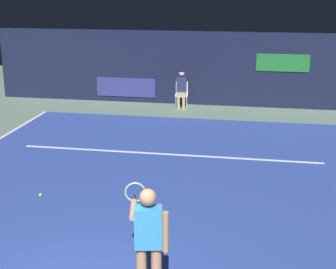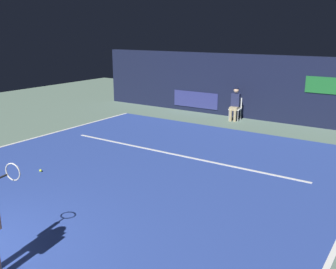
% 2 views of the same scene
% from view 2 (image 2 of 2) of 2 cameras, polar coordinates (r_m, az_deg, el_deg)
% --- Properties ---
extents(ground_plane, '(29.80, 29.80, 0.00)m').
position_cam_2_polar(ground_plane, '(9.69, -5.33, -6.12)').
color(ground_plane, slate).
extents(court_surface, '(9.94, 11.33, 0.01)m').
position_cam_2_polar(court_surface, '(9.68, -5.33, -6.09)').
color(court_surface, '#2D479E').
rests_on(court_surface, ground).
extents(line_sideline_right, '(0.10, 11.33, 0.01)m').
position_cam_2_polar(line_sideline_right, '(13.21, -22.14, -1.29)').
color(line_sideline_right, white).
rests_on(line_sideline_right, court_surface).
extents(line_service, '(7.75, 0.10, 0.01)m').
position_cam_2_polar(line_service, '(11.19, 1.08, -3.00)').
color(line_service, white).
rests_on(line_service, court_surface).
extents(back_wall, '(14.89, 0.33, 2.60)m').
position_cam_2_polar(back_wall, '(16.02, 12.61, 6.90)').
color(back_wall, '#141933').
rests_on(back_wall, ground).
extents(line_judge_on_chair, '(0.48, 0.56, 1.32)m').
position_cam_2_polar(line_judge_on_chair, '(15.62, 9.98, 4.56)').
color(line_judge_on_chair, white).
rests_on(line_judge_on_chair, ground).
extents(tennis_ball, '(0.07, 0.07, 0.07)m').
position_cam_2_polar(tennis_ball, '(10.38, -18.44, -5.12)').
color(tennis_ball, '#CCE033').
rests_on(tennis_ball, court_surface).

